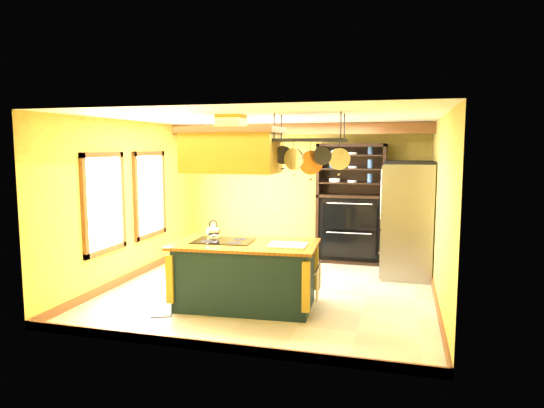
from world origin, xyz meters
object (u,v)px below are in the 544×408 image
at_px(kitchen_island, 246,274).
at_px(hutch, 351,216).
at_px(range_hood, 231,148).
at_px(pot_rack, 310,148).
at_px(refrigerator, 407,222).

distance_m(kitchen_island, hutch, 3.39).
height_order(range_hood, pot_rack, same).
bearing_deg(hutch, kitchen_island, -109.87).
relative_size(kitchen_island, range_hood, 1.51).
xyz_separation_m(range_hood, pot_rack, (1.10, 0.01, 0.01)).
relative_size(pot_rack, refrigerator, 0.53).
bearing_deg(refrigerator, hutch, 140.59).
distance_m(range_hood, pot_rack, 1.10).
distance_m(kitchen_island, refrigerator, 3.22).
bearing_deg(hutch, refrigerator, -39.41).
xyz_separation_m(pot_rack, refrigerator, (1.29, 2.29, -1.28)).
bearing_deg(range_hood, kitchen_island, 0.16).
height_order(range_hood, hutch, range_hood).
bearing_deg(pot_rack, hutch, 85.68).
bearing_deg(kitchen_island, hutch, 66.33).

